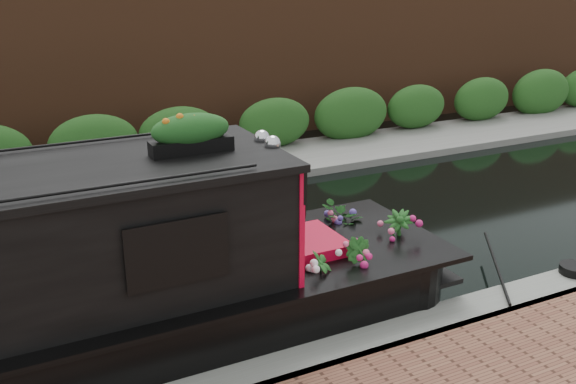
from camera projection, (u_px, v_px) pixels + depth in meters
name	position (u px, v px, depth m)	size (l,w,h in m)	color
ground	(152.00, 272.00, 9.59)	(80.00, 80.00, 0.00)	black
far_bank_path	(97.00, 190.00, 13.14)	(40.00, 2.40, 0.34)	slate
far_hedge	(89.00, 178.00, 13.89)	(40.00, 1.10, 2.80)	#204D19
far_brick_wall	(73.00, 154.00, 15.67)	(40.00, 1.00, 8.00)	#522F1C
rope_fender	(422.00, 267.00, 9.35)	(0.36, 0.36, 0.40)	olive
coiled_mooring_rope	(575.00, 269.00, 8.98)	(0.42, 0.42, 0.12)	black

